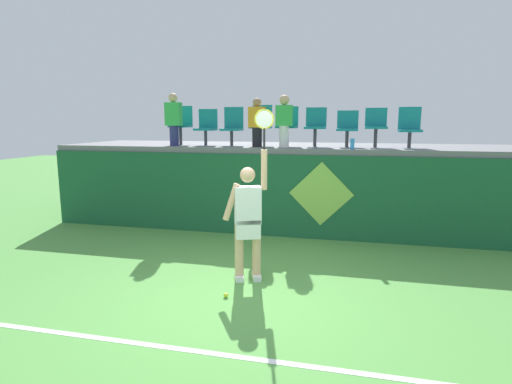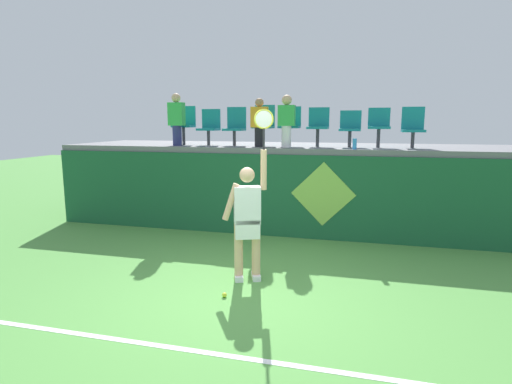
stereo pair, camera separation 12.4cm
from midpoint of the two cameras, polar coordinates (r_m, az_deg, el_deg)
name	(u,v)px [view 1 (the left image)]	position (r m, az deg, el deg)	size (l,w,h in m)	color
ground_plane	(238,300)	(5.66, -3.11, -14.65)	(40.00, 40.00, 0.00)	#519342
court_back_wall	(281,196)	(8.45, 3.09, -0.49)	(10.37, 0.20, 1.68)	#195633
spectator_platform	(291,148)	(9.58, 4.50, 6.13)	(10.37, 2.62, 0.12)	slate
court_baseline_stripe	(204,352)	(4.57, -8.06, -21.03)	(9.33, 0.08, 0.01)	white
tennis_player	(248,217)	(6.05, -1.68, -3.51)	(0.72, 0.38, 2.51)	white
tennis_ball	(226,295)	(5.73, -4.82, -14.01)	(0.07, 0.07, 0.07)	#D1E533
water_bottle	(352,144)	(8.25, 12.73, 6.50)	(0.08, 0.08, 0.21)	#338CE5
stadium_chair_0	(182,123)	(9.81, -10.59, 9.35)	(0.44, 0.42, 0.89)	#38383D
stadium_chair_1	(207,126)	(9.59, -7.20, 9.07)	(0.44, 0.42, 0.82)	#38383D
stadium_chair_2	(233,125)	(9.39, -3.64, 9.20)	(0.44, 0.42, 0.86)	#38383D
stadium_chair_3	(261,123)	(9.22, 0.33, 9.47)	(0.44, 0.42, 0.89)	#38383D
stadium_chair_4	(287,124)	(9.10, 3.95, 9.38)	(0.44, 0.42, 0.86)	#38383D
stadium_chair_5	(316,125)	(9.02, 7.83, 9.21)	(0.44, 0.42, 0.83)	#38383D
stadium_chair_6	(347,127)	(8.97, 12.11, 8.80)	(0.44, 0.42, 0.76)	#38383D
stadium_chair_7	(376,125)	(8.98, 15.83, 8.92)	(0.44, 0.42, 0.81)	#38383D
stadium_chair_8	(410,126)	(9.04, 20.07, 8.54)	(0.44, 0.42, 0.83)	#38383D
spectator_0	(174,118)	(9.43, -11.67, 9.91)	(0.34, 0.20, 1.14)	navy
spectator_1	(257,122)	(8.82, -0.27, 9.65)	(0.34, 0.20, 1.02)	black
spectator_2	(284,120)	(8.69, 3.50, 9.91)	(0.34, 0.21, 1.07)	white
wall_signage_mount	(320,239)	(8.44, 8.39, -6.46)	(1.27, 0.01, 1.56)	#195633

